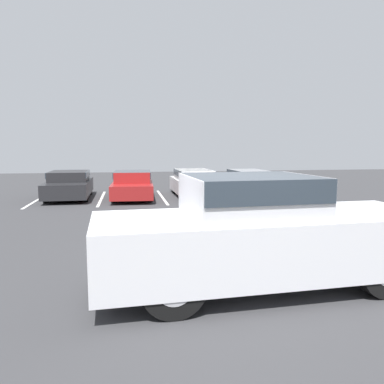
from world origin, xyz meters
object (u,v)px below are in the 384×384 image
at_px(pickup_truck, 265,232).
at_px(parked_sedan_c, 194,182).
at_px(parked_sedan_a, 69,184).
at_px(parked_sedan_d, 250,182).
at_px(parked_sedan_b, 133,184).

height_order(pickup_truck, parked_sedan_c, pickup_truck).
relative_size(pickup_truck, parked_sedan_a, 1.34).
distance_m(parked_sedan_a, parked_sedan_d, 8.54).
bearing_deg(parked_sedan_b, pickup_truck, 12.16).
bearing_deg(parked_sedan_a, parked_sedan_b, 79.88).
height_order(parked_sedan_a, parked_sedan_b, parked_sedan_b).
relative_size(parked_sedan_b, parked_sedan_c, 0.93).
bearing_deg(parked_sedan_d, parked_sedan_a, -93.32).
bearing_deg(parked_sedan_c, parked_sedan_a, -93.23).
height_order(parked_sedan_b, parked_sedan_d, parked_sedan_b).
bearing_deg(parked_sedan_a, parked_sedan_c, 86.27).
distance_m(parked_sedan_a, parked_sedan_b, 2.90).
distance_m(parked_sedan_a, parked_sedan_c, 5.77).
relative_size(parked_sedan_a, parked_sedan_d, 0.89).
distance_m(parked_sedan_b, parked_sedan_c, 2.91).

